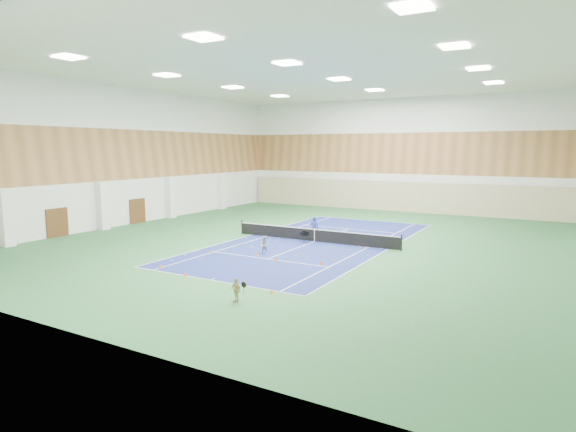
% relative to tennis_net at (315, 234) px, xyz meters
% --- Properties ---
extents(ground, '(40.00, 40.00, 0.00)m').
position_rel_tennis_net_xyz_m(ground, '(0.00, 0.00, -0.55)').
color(ground, '#296035').
rests_on(ground, ground).
extents(room_shell, '(36.00, 40.00, 12.00)m').
position_rel_tennis_net_xyz_m(room_shell, '(0.00, 0.00, 5.45)').
color(room_shell, white).
rests_on(room_shell, ground).
extents(wood_cladding, '(36.00, 40.00, 8.00)m').
position_rel_tennis_net_xyz_m(wood_cladding, '(0.00, 0.00, 7.45)').
color(wood_cladding, '#A16B3B').
rests_on(wood_cladding, room_shell).
extents(ceiling_light_grid, '(21.40, 25.40, 0.06)m').
position_rel_tennis_net_xyz_m(ceiling_light_grid, '(0.00, 0.00, 11.37)').
color(ceiling_light_grid, white).
rests_on(ceiling_light_grid, room_shell).
extents(court_surface, '(10.97, 23.77, 0.01)m').
position_rel_tennis_net_xyz_m(court_surface, '(0.00, 0.00, -0.55)').
color(court_surface, navy).
rests_on(court_surface, ground).
extents(tennis_balls_scatter, '(10.57, 22.77, 0.07)m').
position_rel_tennis_net_xyz_m(tennis_balls_scatter, '(0.00, 0.00, -0.50)').
color(tennis_balls_scatter, yellow).
rests_on(tennis_balls_scatter, ground).
extents(tennis_net, '(12.80, 0.10, 1.10)m').
position_rel_tennis_net_xyz_m(tennis_net, '(0.00, 0.00, 0.00)').
color(tennis_net, black).
rests_on(tennis_net, ground).
extents(back_curtain, '(35.40, 0.16, 3.20)m').
position_rel_tennis_net_xyz_m(back_curtain, '(0.00, 19.75, 1.05)').
color(back_curtain, '#C6B793').
rests_on(back_curtain, ground).
extents(door_left_a, '(0.08, 1.80, 2.20)m').
position_rel_tennis_net_xyz_m(door_left_a, '(-17.92, -8.00, 0.55)').
color(door_left_a, '#593319').
rests_on(door_left_a, ground).
extents(door_left_b, '(0.08, 1.80, 2.20)m').
position_rel_tennis_net_xyz_m(door_left_b, '(-17.92, 0.00, 0.55)').
color(door_left_b, '#593319').
rests_on(door_left_b, ground).
extents(coach, '(0.71, 0.54, 1.75)m').
position_rel_tennis_net_xyz_m(coach, '(-0.32, 0.60, 0.33)').
color(coach, navy).
rests_on(coach, ground).
extents(child_court, '(0.63, 0.53, 1.16)m').
position_rel_tennis_net_xyz_m(child_court, '(-0.96, -5.23, 0.03)').
color(child_court, '#97969F').
rests_on(child_court, ground).
extents(child_apron, '(0.68, 0.45, 1.08)m').
position_rel_tennis_net_xyz_m(child_apron, '(3.19, -14.09, -0.01)').
color(child_apron, tan).
rests_on(child_apron, ground).
extents(ball_cart, '(0.65, 0.65, 0.85)m').
position_rel_tennis_net_xyz_m(ball_cart, '(-0.36, -0.91, -0.12)').
color(ball_cart, black).
rests_on(ball_cart, ground).
extents(cone_svc_a, '(0.19, 0.19, 0.21)m').
position_rel_tennis_net_xyz_m(cone_svc_a, '(-4.08, -6.71, -0.45)').
color(cone_svc_a, orange).
rests_on(cone_svc_a, ground).
extents(cone_svc_b, '(0.22, 0.22, 0.24)m').
position_rel_tennis_net_xyz_m(cone_svc_b, '(-1.13, -5.84, -0.43)').
color(cone_svc_b, '#E0600B').
rests_on(cone_svc_b, ground).
extents(cone_svc_c, '(0.22, 0.22, 0.25)m').
position_rel_tennis_net_xyz_m(cone_svc_c, '(0.71, -6.56, -0.43)').
color(cone_svc_c, '#F3530C').
rests_on(cone_svc_c, ground).
extents(cone_svc_d, '(0.22, 0.22, 0.24)m').
position_rel_tennis_net_xyz_m(cone_svc_d, '(3.49, -6.08, -0.43)').
color(cone_svc_d, '#EE470C').
rests_on(cone_svc_d, ground).
extents(cone_base_a, '(0.20, 0.20, 0.22)m').
position_rel_tennis_net_xyz_m(cone_base_a, '(-4.10, -11.30, -0.44)').
color(cone_base_a, '#DB550B').
rests_on(cone_base_a, ground).
extents(cone_base_b, '(0.21, 0.21, 0.23)m').
position_rel_tennis_net_xyz_m(cone_base_b, '(-1.70, -11.91, -0.44)').
color(cone_base_b, '#FF580D').
rests_on(cone_base_b, ground).
extents(cone_base_c, '(0.17, 0.17, 0.19)m').
position_rel_tennis_net_xyz_m(cone_base_c, '(1.90, -11.55, -0.46)').
color(cone_base_c, orange).
rests_on(cone_base_c, ground).
extents(cone_base_d, '(0.17, 0.17, 0.19)m').
position_rel_tennis_net_xyz_m(cone_base_d, '(3.90, -12.25, -0.45)').
color(cone_base_d, orange).
rests_on(cone_base_d, ground).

